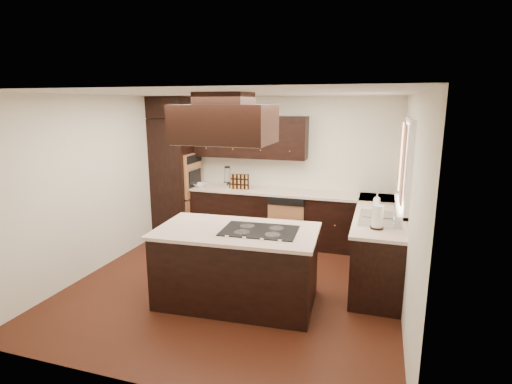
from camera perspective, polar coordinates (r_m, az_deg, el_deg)
floor at (r=5.54m, az=-2.93°, el=-13.05°), size 4.20×4.20×0.02m
ceiling at (r=4.99m, az=-3.26°, el=14.01°), size 4.20×4.20×0.02m
wall_back at (r=7.10m, az=2.89°, el=3.39°), size 4.20×0.02×2.50m
wall_front at (r=3.31m, az=-16.10°, el=-8.02°), size 4.20×0.02×2.50m
wall_left at (r=6.17m, az=-21.77°, el=1.09°), size 0.02×4.20×2.50m
wall_right at (r=4.82m, az=21.14°, el=-1.90°), size 0.02×4.20×2.50m
oven_column at (r=7.41m, az=-11.35°, el=2.06°), size 0.65×0.75×2.12m
wall_oven_face at (r=7.24m, az=-8.94°, el=2.39°), size 0.05×0.62×0.78m
base_cabinets_back at (r=6.97m, az=2.45°, el=-3.60°), size 2.93×0.60×0.88m
base_cabinets_right at (r=5.90m, az=17.00°, el=-7.22°), size 0.60×2.40×0.88m
countertop_back at (r=6.84m, az=2.46°, el=0.06°), size 2.93×0.63×0.04m
countertop_right at (r=5.77m, az=17.14°, el=-2.90°), size 0.63×2.40×0.04m
upper_cabinets at (r=6.98m, az=-0.88°, el=7.88°), size 2.00×0.34×0.72m
dishwasher_front at (r=6.64m, az=4.24°, el=-4.85°), size 0.60×0.05×0.72m
window_frame at (r=5.28m, az=20.72°, el=3.78°), size 0.06×1.32×1.12m
window_pane at (r=5.28m, az=21.02°, el=3.76°), size 0.00×1.20×1.00m
curtain_left at (r=4.86m, az=20.30°, el=3.70°), size 0.02×0.34×0.90m
curtain_right at (r=5.69m, az=19.95°, el=4.93°), size 0.02×0.34×0.90m
sink_rim at (r=5.42m, az=17.27°, el=-3.62°), size 0.52×0.84×0.01m
island at (r=4.93m, az=-2.74°, el=-10.66°), size 1.91×1.12×0.88m
island_top at (r=4.77m, az=-2.79°, el=-5.57°), size 1.98×1.19×0.04m
cooktop at (r=4.69m, az=0.50°, el=-5.54°), size 0.91×0.63×0.01m
range_hood at (r=4.45m, az=-4.51°, el=9.65°), size 1.05×0.72×0.42m
hood_duct at (r=4.44m, az=-4.58°, el=13.20°), size 0.55×0.50×0.13m
blender_base at (r=7.05m, az=-4.07°, el=1.00°), size 0.15×0.15×0.10m
blender_pitcher at (r=7.02m, az=-4.09°, el=2.44°), size 0.13×0.13×0.26m
spice_rack at (r=6.94m, az=-2.32°, el=1.50°), size 0.32×0.12×0.26m
mixing_bowl at (r=7.22m, az=-8.12°, el=1.00°), size 0.30×0.30×0.06m
soap_bottle at (r=6.01m, az=16.89°, el=-1.10°), size 0.10×0.10×0.20m
paper_towel at (r=4.95m, az=16.97°, el=-3.43°), size 0.16×0.16×0.29m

